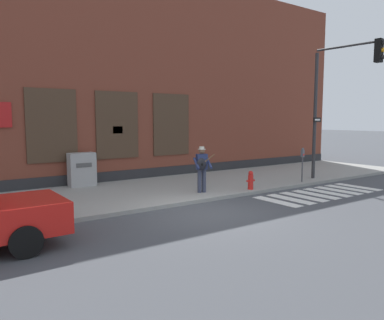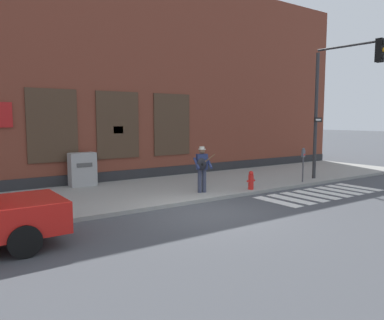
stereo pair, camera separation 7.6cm
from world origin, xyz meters
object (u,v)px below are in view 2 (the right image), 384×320
object	(u,v)px
traffic_light	(340,89)
utility_box	(82,169)
fire_hydrant	(251,180)
busker	(202,167)
parking_meter	(303,160)

from	to	relation	value
traffic_light	utility_box	distance (m)	10.99
traffic_light	fire_hydrant	distance (m)	5.62
busker	parking_meter	world-z (taller)	busker
traffic_light	utility_box	size ratio (longest dim) A/B	4.30
busker	parking_meter	bearing A→B (deg)	-6.54
parking_meter	fire_hydrant	distance (m)	3.03
utility_box	traffic_light	bearing A→B (deg)	-28.29
parking_meter	fire_hydrant	world-z (taller)	parking_meter
busker	parking_meter	distance (m)	4.87
busker	traffic_light	distance (m)	6.95
utility_box	fire_hydrant	world-z (taller)	utility_box
busker	traffic_light	size ratio (longest dim) A/B	0.29
utility_box	fire_hydrant	size ratio (longest dim) A/B	1.88
traffic_light	parking_meter	distance (m)	3.29
traffic_light	utility_box	bearing A→B (deg)	151.71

